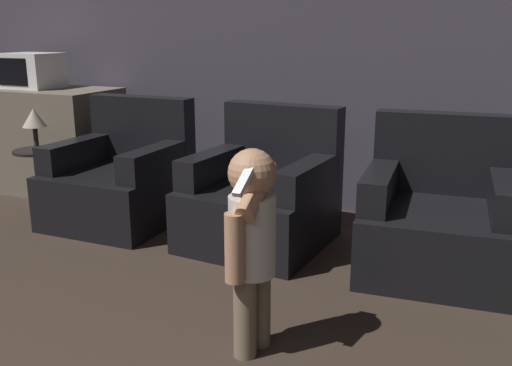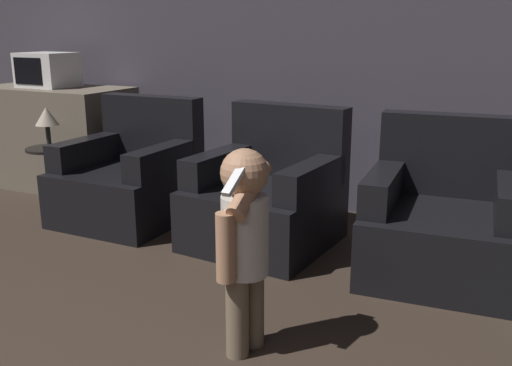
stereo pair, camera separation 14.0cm
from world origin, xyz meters
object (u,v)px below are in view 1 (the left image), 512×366
Objects in this scene: microwave at (32,71)px; lamp at (34,119)px; armchair_left at (121,180)px; armchair_middle at (263,198)px; person_toddler at (251,236)px; armchair_right at (438,219)px.

microwave reaches higher than lamp.
armchair_left and armchair_middle have the same top height.
person_toddler is (0.48, -1.28, 0.24)m from armchair_middle.
armchair_right is at bearing 0.24° from armchair_left.
microwave is at bearing 159.14° from armchair_left.
person_toddler is at bearing -38.05° from armchair_left.
armchair_middle reaches higher than lamp.
microwave is at bearing 173.48° from armchair_middle.
lamp is (-3.00, -0.06, 0.42)m from armchair_right.
armchair_left is 0.95× the size of armchair_middle.
armchair_left is 1.51m from microwave.
microwave is (-1.23, 0.47, 0.74)m from armchair_left.
armchair_middle is 2.11× the size of microwave.
armchair_right is 3.03m from lamp.
lamp is at bearing -106.33° from person_toddler.
armchair_middle is 1.13m from armchair_right.
person_toddler reaches higher than lamp.
armchair_middle is at bearing -11.31° from microwave.
person_toddler is at bearing -31.64° from microwave.
lamp is (-0.74, -0.06, 0.42)m from armchair_left.
armchair_middle is at bearing 1.81° from lamp.
armchair_right is 2.10× the size of microwave.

